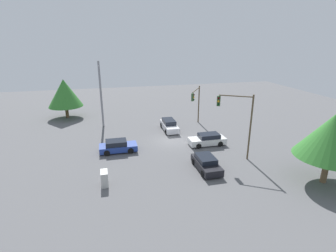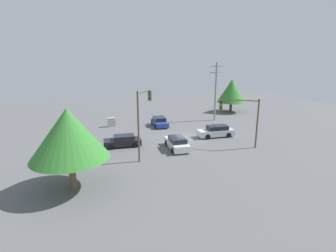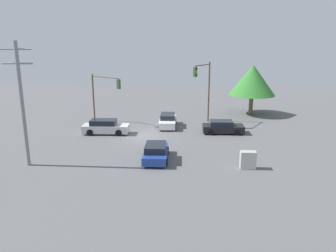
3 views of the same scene
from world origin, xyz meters
TOP-DOWN VIEW (x-y plane):
  - ground_plane at (0.00, 0.00)m, footprint 80.00×80.00m
  - sedan_silver at (-3.94, 0.73)m, footprint 4.70×1.84m
  - sedan_white at (2.37, 3.91)m, footprint 1.90×4.41m
  - sedan_blue at (1.84, -6.73)m, footprint 1.97×4.19m
  - sedan_dark at (8.19, 1.44)m, footprint 4.21×1.95m
  - traffic_signal_main at (-4.92, 4.98)m, footprint 3.76×2.51m
  - traffic_signal_cross at (6.42, 5.45)m, footprint 2.07×3.20m
  - utility_pole_tall at (-7.93, -8.23)m, footprint 2.20×0.28m
  - electrical_cabinet at (8.89, -8.29)m, footprint 1.16×0.61m
  - tree_right at (12.97, 10.74)m, footprint 5.91×5.91m

SIDE VIEW (x-z plane):
  - ground_plane at x=0.00m, z-range 0.00..0.00m
  - sedan_dark at x=8.19m, z-range -0.02..1.30m
  - sedan_blue at x=1.84m, z-range -0.03..1.34m
  - sedan_white at x=2.37m, z-range -0.03..1.37m
  - electrical_cabinet at x=8.89m, z-range 0.00..1.35m
  - sedan_silver at x=-3.94m, z-range -0.03..1.47m
  - traffic_signal_main at x=-4.92m, z-range 1.09..6.73m
  - tree_right at x=12.97m, z-range 1.25..7.65m
  - traffic_signal_cross at x=6.42m, z-range 1.24..8.22m
  - utility_pole_tall at x=-7.93m, z-range 0.28..9.65m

